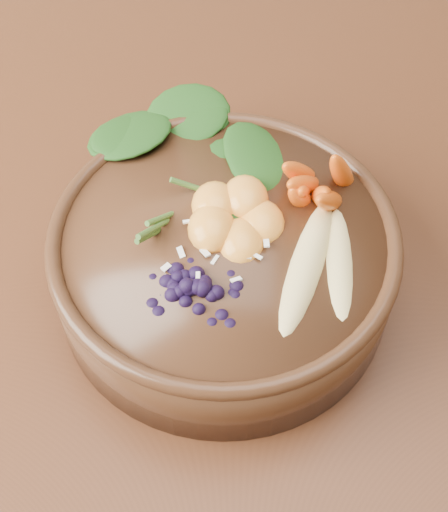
# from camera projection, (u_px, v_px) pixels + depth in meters

# --- Properties ---
(ground) EXTENTS (4.00, 4.00, 0.00)m
(ground) POSITION_uv_depth(u_px,v_px,m) (398.00, 463.00, 1.31)
(ground) COLOR #381E0F
(ground) RESTS_ON ground
(stoneware_bowl) EXTENTS (0.37, 0.37, 0.08)m
(stoneware_bowl) POSITION_uv_depth(u_px,v_px,m) (224.00, 263.00, 0.61)
(stoneware_bowl) COLOR #442817
(stoneware_bowl) RESTS_ON dining_table
(kale_heap) EXTENTS (0.24, 0.23, 0.04)m
(kale_heap) POSITION_uv_depth(u_px,v_px,m) (203.00, 152.00, 0.60)
(kale_heap) COLOR #204E19
(kale_heap) RESTS_ON stoneware_bowl
(carrot_cluster) EXTENTS (0.08, 0.08, 0.08)m
(carrot_cluster) POSITION_uv_depth(u_px,v_px,m) (320.00, 155.00, 0.57)
(carrot_cluster) COLOR orange
(carrot_cluster) RESTS_ON stoneware_bowl
(banana_halves) EXTENTS (0.08, 0.15, 0.03)m
(banana_halves) POSITION_uv_depth(u_px,v_px,m) (325.00, 253.00, 0.55)
(banana_halves) COLOR #E0CC84
(banana_halves) RESTS_ON stoneware_bowl
(mandarin_cluster) EXTENTS (0.11, 0.12, 0.03)m
(mandarin_cluster) POSITION_uv_depth(u_px,v_px,m) (235.00, 207.00, 0.57)
(mandarin_cluster) COLOR orange
(mandarin_cluster) RESTS_ON stoneware_bowl
(blueberry_pile) EXTENTS (0.16, 0.14, 0.04)m
(blueberry_pile) POSITION_uv_depth(u_px,v_px,m) (197.00, 277.00, 0.53)
(blueberry_pile) COLOR black
(blueberry_pile) RESTS_ON stoneware_bowl
(coconut_flakes) EXTENTS (0.11, 0.10, 0.01)m
(coconut_flakes) POSITION_uv_depth(u_px,v_px,m) (217.00, 251.00, 0.56)
(coconut_flakes) COLOR white
(coconut_flakes) RESTS_ON stoneware_bowl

